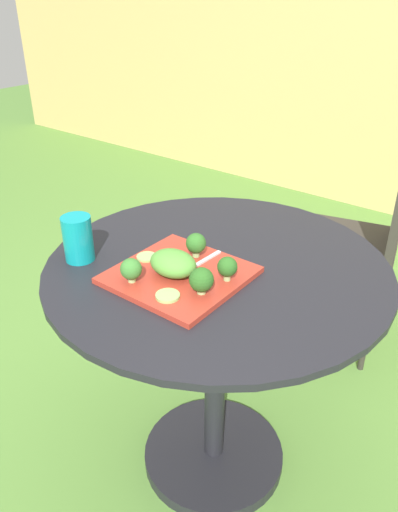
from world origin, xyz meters
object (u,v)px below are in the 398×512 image
object	(u,v)px
drinking_glass	(78,241)
fork	(196,265)
patio_chair	(365,227)
salad_plate	(180,275)

from	to	relation	value
drinking_glass	fork	distance (m)	0.30
patio_chair	salad_plate	distance (m)	0.99
patio_chair	fork	distance (m)	0.95
patio_chair	drinking_glass	distance (m)	1.14
drinking_glass	patio_chair	bearing A→B (deg)	70.54
patio_chair	fork	world-z (taller)	patio_chair
patio_chair	salad_plate	bearing A→B (deg)	-96.64
patio_chair	salad_plate	size ratio (longest dim) A/B	3.06
salad_plate	drinking_glass	size ratio (longest dim) A/B	2.49
drinking_glass	fork	xyz separation A→B (m)	(0.27, 0.13, -0.04)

